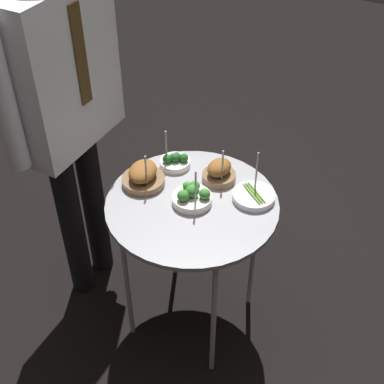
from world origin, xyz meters
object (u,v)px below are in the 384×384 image
(bowl_roast_far_rim, at_px, (219,172))
(waiter_figure, at_px, (60,88))
(bowl_asparagus_mid_left, at_px, (254,196))
(serving_cart, at_px, (192,213))
(bowl_broccoli_back_right, at_px, (193,196))
(bowl_broccoli_near_rim, at_px, (175,161))
(bowl_roast_mid_right, at_px, (143,176))

(bowl_roast_far_rim, height_order, waiter_figure, waiter_figure)
(bowl_asparagus_mid_left, distance_m, waiter_figure, 0.79)
(serving_cart, bearing_deg, bowl_roast_far_rim, -10.49)
(serving_cart, distance_m, bowl_broccoli_back_right, 0.08)
(serving_cart, bearing_deg, bowl_broccoli_back_right, -30.89)
(bowl_broccoli_back_right, bearing_deg, serving_cart, 149.11)
(serving_cart, relative_size, bowl_broccoli_near_rim, 4.22)
(bowl_roast_far_rim, relative_size, waiter_figure, 0.10)
(bowl_roast_far_rim, relative_size, bowl_roast_mid_right, 1.00)
(bowl_roast_far_rim, bearing_deg, serving_cart, 169.51)
(bowl_asparagus_mid_left, distance_m, bowl_roast_far_rim, 0.16)
(serving_cart, relative_size, bowl_broccoli_back_right, 3.89)
(bowl_broccoli_near_rim, bearing_deg, bowl_roast_far_rim, -89.20)
(bowl_roast_far_rim, bearing_deg, bowl_roast_mid_right, 122.36)
(bowl_roast_far_rim, bearing_deg, bowl_broccoli_near_rim, 90.80)
(bowl_roast_far_rim, bearing_deg, bowl_broccoli_back_right, 169.80)
(bowl_broccoli_back_right, bearing_deg, bowl_asparagus_mid_left, -57.48)
(serving_cart, height_order, bowl_asparagus_mid_left, bowl_asparagus_mid_left)
(waiter_figure, bearing_deg, bowl_asparagus_mid_left, -79.97)
(bowl_broccoli_back_right, height_order, bowl_roast_far_rim, bowl_broccoli_back_right)
(bowl_broccoli_near_rim, distance_m, waiter_figure, 0.50)
(bowl_broccoli_back_right, distance_m, bowl_roast_far_rim, 0.16)
(bowl_roast_mid_right, relative_size, waiter_figure, 0.10)
(bowl_roast_far_rim, relative_size, bowl_broccoli_near_rim, 1.01)
(bowl_asparagus_mid_left, xyz_separation_m, bowl_roast_far_rim, (0.04, 0.16, 0.02))
(bowl_asparagus_mid_left, distance_m, bowl_broccoli_near_rim, 0.35)
(bowl_broccoli_back_right, relative_size, bowl_broccoli_near_rim, 1.08)
(bowl_asparagus_mid_left, xyz_separation_m, waiter_figure, (-0.13, 0.71, 0.32))
(bowl_asparagus_mid_left, bearing_deg, bowl_roast_far_rim, 75.89)
(serving_cart, bearing_deg, bowl_broccoli_near_rim, 44.93)
(bowl_roast_mid_right, bearing_deg, serving_cart, -92.51)
(bowl_broccoli_back_right, height_order, bowl_broccoli_near_rim, bowl_broccoli_back_right)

